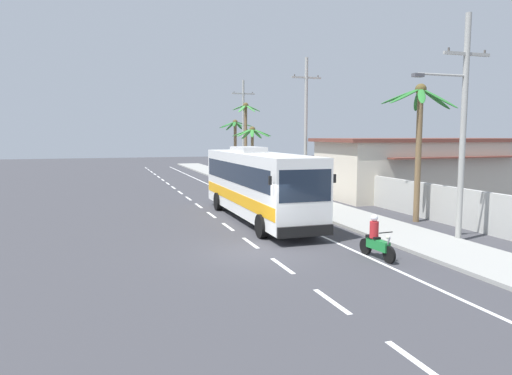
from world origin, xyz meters
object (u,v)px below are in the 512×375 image
object	(u,v)px
pedestrian_near_kerb	(297,184)
palm_third	(252,140)
palm_second	(235,135)
palm_nearest	(246,126)
motorcycle_beside_bus	(376,241)
utility_pole_far	(243,126)
palm_fourth	(419,123)
roadside_building	(422,167)
utility_pole_nearest	(462,123)
utility_pole_mid	(306,124)
coach_bus_foreground	(257,182)

from	to	relation	value
pedestrian_near_kerb	palm_third	xyz separation A→B (m)	(0.47, 11.74, 2.99)
pedestrian_near_kerb	palm_second	distance (m)	23.02
palm_nearest	motorcycle_beside_bus	bearing A→B (deg)	-98.55
palm_nearest	utility_pole_far	bearing A→B (deg)	78.55
palm_fourth	roadside_building	distance (m)	11.33
motorcycle_beside_bus	roadside_building	xyz separation A→B (m)	(12.78, 14.22, 1.47)
pedestrian_near_kerb	utility_pole_nearest	size ratio (longest dim) A/B	0.18
palm_nearest	roadside_building	world-z (taller)	palm_nearest
palm_third	palm_fourth	xyz separation A→B (m)	(1.78, -21.95, 1.01)
palm_nearest	roadside_building	size ratio (longest dim) A/B	0.51
palm_second	palm_third	world-z (taller)	palm_second
utility_pole_nearest	palm_fourth	size ratio (longest dim) A/B	1.33
motorcycle_beside_bus	pedestrian_near_kerb	bearing A→B (deg)	76.95
utility_pole_mid	palm_second	distance (m)	20.73
motorcycle_beside_bus	palm_second	xyz separation A→B (m)	(5.56, 38.56, 3.75)
utility_pole_far	palm_nearest	size ratio (longest dim) A/B	1.33
palm_nearest	utility_pole_mid	bearing A→B (deg)	-88.23
coach_bus_foreground	motorcycle_beside_bus	xyz separation A→B (m)	(1.62, -8.79, -1.32)
utility_pole_far	palm_second	size ratio (longest dim) A/B	1.65
palm_fourth	coach_bus_foreground	bearing A→B (deg)	157.48
utility_pole_far	palm_nearest	bearing A→B (deg)	-101.45
utility_pole_nearest	utility_pole_far	world-z (taller)	utility_pole_far
utility_pole_mid	palm_third	xyz separation A→B (m)	(-1.04, 9.77, -1.24)
pedestrian_near_kerb	utility_pole_mid	world-z (taller)	utility_pole_mid
pedestrian_near_kerb	coach_bus_foreground	bearing A→B (deg)	31.63
utility_pole_far	roadside_building	size ratio (longest dim) A/B	0.68
coach_bus_foreground	utility_pole_far	xyz separation A→B (m)	(6.93, 25.57, 3.37)
utility_pole_nearest	utility_pole_mid	world-z (taller)	utility_pole_mid
palm_nearest	utility_pole_nearest	bearing A→B (deg)	-90.11
palm_fourth	roadside_building	bearing A→B (deg)	51.35
pedestrian_near_kerb	utility_pole_mid	xyz separation A→B (m)	(1.51, 1.98, 4.23)
motorcycle_beside_bus	palm_third	distance (m)	28.12
palm_third	utility_pole_nearest	bearing A→B (deg)	-88.79
utility_pole_nearest	utility_pole_far	bearing A→B (deg)	88.96
palm_fourth	palm_third	bearing A→B (deg)	94.64
utility_pole_far	roadside_building	distance (m)	21.73
palm_second	palm_third	distance (m)	11.05
utility_pole_mid	palm_nearest	world-z (taller)	utility_pole_mid
utility_pole_nearest	roadside_building	xyz separation A→B (m)	(8.07, 12.88, -2.81)
palm_second	utility_pole_nearest	bearing A→B (deg)	-91.31
utility_pole_far	palm_third	bearing A→B (deg)	-99.71
coach_bus_foreground	palm_second	distance (m)	30.72
palm_nearest	roadside_building	xyz separation A→B (m)	(8.01, -17.47, -3.19)
utility_pole_nearest	palm_third	distance (m)	26.30
motorcycle_beside_bus	palm_fourth	xyz separation A→B (m)	(5.93, 5.66, 4.36)
palm_second	palm_fourth	size ratio (longest dim) A/B	0.89
coach_bus_foreground	pedestrian_near_kerb	size ratio (longest dim) A/B	7.48
palm_second	roadside_building	world-z (taller)	palm_second
utility_pole_nearest	utility_pole_far	xyz separation A→B (m)	(0.60, 33.03, 0.42)
palm_third	pedestrian_near_kerb	bearing A→B (deg)	-92.29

